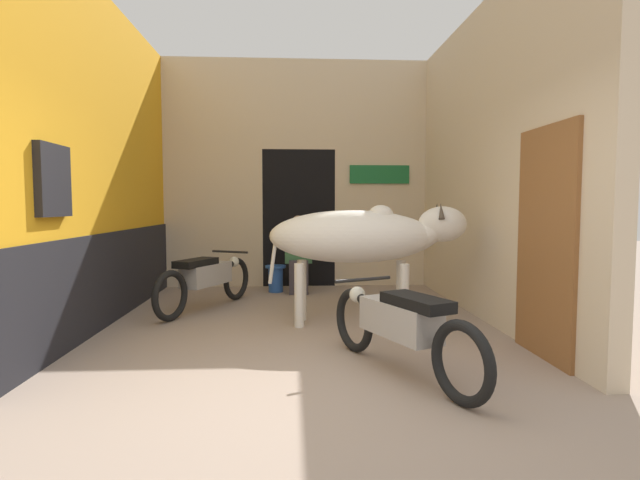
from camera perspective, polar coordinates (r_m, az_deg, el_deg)
ground_plane at (r=3.71m, az=-1.81°, el=-18.01°), size 30.00×30.00×0.00m
wall_left_shopfront at (r=6.37m, az=-23.89°, el=7.82°), size 0.25×5.06×3.83m
wall_back_with_doorway at (r=8.77m, az=-2.62°, el=5.48°), size 4.44×0.93×3.83m
wall_right_with_door at (r=6.41m, az=18.83°, el=8.27°), size 0.22×5.06×3.83m
cow at (r=5.78m, az=4.80°, el=0.33°), size 2.31×0.84×1.43m
motorcycle_near at (r=4.18m, az=9.12°, el=-9.52°), size 0.95×1.91×0.73m
motorcycle_far at (r=6.81m, az=-12.87°, el=-4.24°), size 1.01×1.92×0.74m
shopkeeper_seated at (r=7.85m, az=-2.48°, el=-1.50°), size 0.42×0.33×1.23m
plastic_stool at (r=8.03m, az=-5.08°, el=-4.32°), size 0.33×0.33×0.42m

